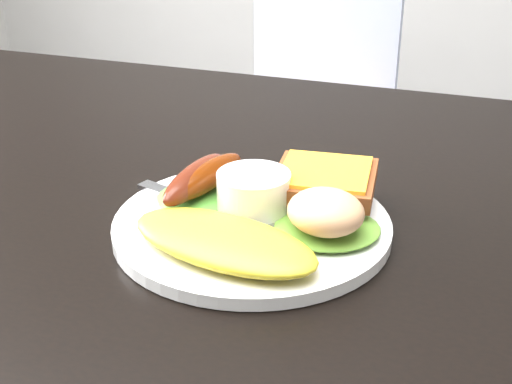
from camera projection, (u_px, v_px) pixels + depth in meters
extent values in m
cube|color=black|center=(235.00, 233.00, 0.63)|extent=(1.20, 0.80, 0.04)
cube|color=tan|center=(306.00, 119.00, 1.71)|extent=(0.38, 0.38, 0.04)
cylinder|color=white|center=(252.00, 226.00, 0.58)|extent=(0.23, 0.23, 0.01)
ellipsoid|color=green|center=(199.00, 198.00, 0.61)|extent=(0.08, 0.07, 0.01)
ellipsoid|color=#4B9935|center=(327.00, 228.00, 0.56)|extent=(0.11, 0.10, 0.01)
ellipsoid|color=gold|center=(223.00, 241.00, 0.53)|extent=(0.17, 0.11, 0.02)
ellipsoid|color=#591E10|center=(195.00, 179.00, 0.60)|extent=(0.03, 0.10, 0.03)
ellipsoid|color=#6A2708|center=(208.00, 176.00, 0.61)|extent=(0.04, 0.10, 0.02)
cylinder|color=white|center=(254.00, 193.00, 0.58)|extent=(0.08, 0.08, 0.04)
cube|color=brown|center=(305.00, 189.00, 0.62)|extent=(0.08, 0.08, 0.01)
cube|color=brown|center=(325.00, 181.00, 0.60)|extent=(0.09, 0.09, 0.01)
ellipsoid|color=beige|center=(326.00, 212.00, 0.54)|extent=(0.08, 0.08, 0.03)
cube|color=#ADAFB7|center=(212.00, 208.00, 0.59)|extent=(0.16, 0.06, 0.00)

